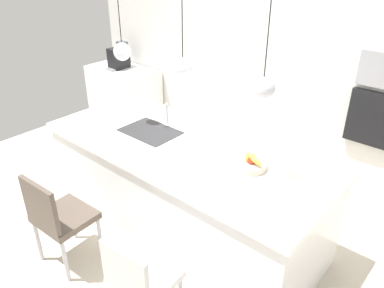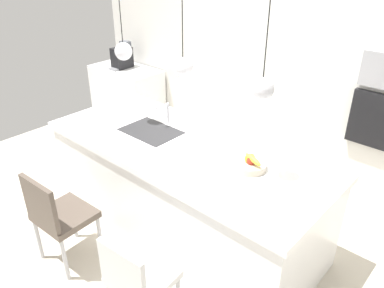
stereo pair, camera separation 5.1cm
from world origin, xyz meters
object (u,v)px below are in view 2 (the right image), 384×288
at_px(chair_near, 57,214).
at_px(chair_middle, 137,278).
at_px(fruit_bowl, 250,163).
at_px(coffee_machine, 122,57).
at_px(oven, 379,121).

bearing_deg(chair_near, chair_middle, 0.48).
relative_size(fruit_bowl, chair_middle, 0.33).
distance_m(coffee_machine, chair_near, 3.08).
bearing_deg(fruit_bowl, oven, 71.75).
xyz_separation_m(chair_near, chair_middle, (1.02, 0.01, -0.03)).
bearing_deg(chair_middle, oven, 76.00).
height_order(fruit_bowl, oven, oven).
relative_size(fruit_bowl, chair_near, 0.31).
xyz_separation_m(coffee_machine, chair_middle, (2.96, -2.32, -0.56)).
height_order(fruit_bowl, chair_near, fruit_bowl).
relative_size(coffee_machine, chair_middle, 0.45).
height_order(oven, chair_near, oven).
relative_size(fruit_bowl, oven, 0.50).
bearing_deg(oven, fruit_bowl, -108.25).
xyz_separation_m(fruit_bowl, coffee_machine, (-3.12, 1.22, 0.05)).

